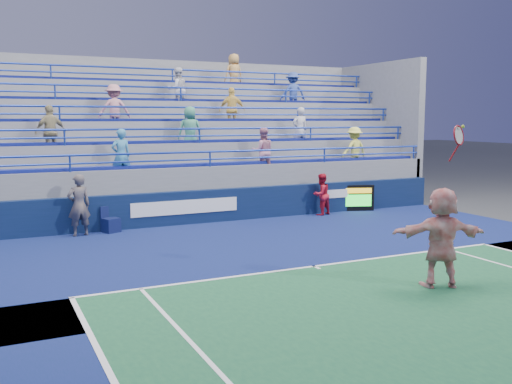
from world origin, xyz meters
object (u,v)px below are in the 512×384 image
judge_chair (111,224)px  tennis_player (441,237)px  line_judge (79,205)px  ball_girl (321,194)px  serve_speed_board (355,198)px

judge_chair → tennis_player: size_ratio=0.24×
line_judge → ball_girl: size_ratio=1.23×
tennis_player → ball_girl: tennis_player is taller
judge_chair → ball_girl: bearing=-0.7°
judge_chair → line_judge: size_ratio=0.43×
serve_speed_board → tennis_player: tennis_player is taller
serve_speed_board → judge_chair: size_ratio=1.73×
serve_speed_board → line_judge: bearing=-178.4°
ball_girl → tennis_player: bearing=58.1°
ball_girl → judge_chair: bearing=-16.5°
line_judge → ball_girl: line_judge is taller
tennis_player → line_judge: tennis_player is taller
tennis_player → ball_girl: size_ratio=2.22×
line_judge → ball_girl: bearing=171.8°
tennis_player → ball_girl: 8.90m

